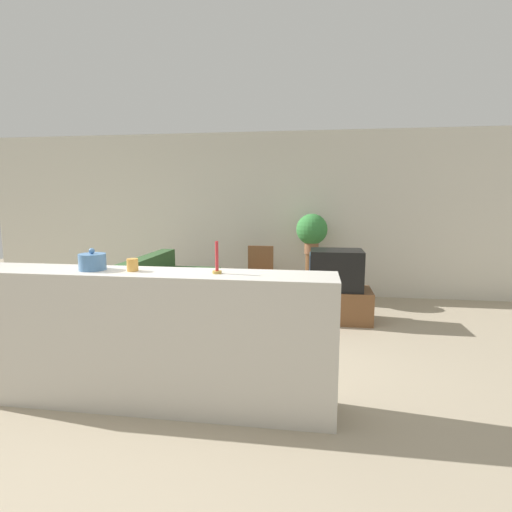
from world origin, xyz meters
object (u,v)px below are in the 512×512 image
television (336,270)px  decorative_bowl (92,262)px  potted_plant (312,231)px  wooden_chair (260,272)px  couch (167,301)px

television → decorative_bowl: decorative_bowl is taller
potted_plant → decorative_bowl: bearing=-116.0°
wooden_chair → couch: bearing=-134.9°
television → decorative_bowl: size_ratio=3.38×
television → potted_plant: potted_plant is taller
decorative_bowl → wooden_chair: bearing=74.1°
couch → potted_plant: bearing=36.7°
potted_plant → decorative_bowl: potted_plant is taller
couch → wooden_chair: (1.08, 1.08, 0.21)m
television → decorative_bowl: bearing=-129.2°
wooden_chair → decorative_bowl: (-0.88, -3.11, 0.64)m
couch → television: bearing=10.9°
decorative_bowl → potted_plant: bearing=64.0°
couch → wooden_chair: wooden_chair is taller
potted_plant → wooden_chair: bearing=-158.7°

